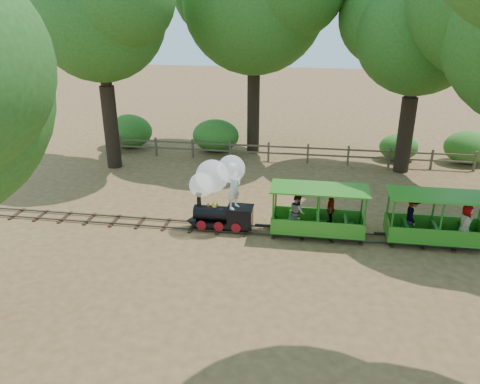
# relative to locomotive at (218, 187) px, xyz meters

# --- Properties ---
(ground) EXTENTS (90.00, 90.00, 0.00)m
(ground) POSITION_rel_locomotive_xyz_m (2.02, -0.06, -1.60)
(ground) COLOR olive
(ground) RESTS_ON ground
(track) EXTENTS (22.00, 1.00, 0.10)m
(track) POSITION_rel_locomotive_xyz_m (2.02, -0.06, -1.53)
(track) COLOR #3F3D3A
(track) RESTS_ON ground
(locomotive) EXTENTS (2.46, 1.16, 2.82)m
(locomotive) POSITION_rel_locomotive_xyz_m (0.00, 0.00, 0.00)
(locomotive) COLOR black
(locomotive) RESTS_ON ground
(carriage_front) EXTENTS (3.31, 1.35, 1.72)m
(carriage_front) POSITION_rel_locomotive_xyz_m (3.42, -0.07, -0.82)
(carriage_front) COLOR #2E7D1B
(carriage_front) RESTS_ON track
(carriage_rear) EXTENTS (3.31, 1.35, 1.72)m
(carriage_rear) POSITION_rel_locomotive_xyz_m (7.34, -0.07, -0.79)
(carriage_rear) COLOR #2E7D1B
(carriage_rear) RESTS_ON track
(oak_nw) EXTENTS (7.50, 6.60, 10.17)m
(oak_nw) POSITION_rel_locomotive_xyz_m (-6.51, 6.02, 5.86)
(oak_nw) COLOR #2D2116
(oak_nw) RESTS_ON ground
(oak_ne) EXTENTS (6.95, 6.12, 9.24)m
(oak_ne) POSITION_rel_locomotive_xyz_m (7.49, 7.51, 5.12)
(oak_ne) COLOR #2D2116
(oak_ne) RESTS_ON ground
(fence) EXTENTS (18.10, 0.10, 1.00)m
(fence) POSITION_rel_locomotive_xyz_m (2.02, 7.94, -1.02)
(fence) COLOR brown
(fence) RESTS_ON ground
(shrub_west) EXTENTS (2.68, 2.06, 1.86)m
(shrub_west) POSITION_rel_locomotive_xyz_m (-6.98, 9.24, -0.67)
(shrub_west) COLOR #2D6B1E
(shrub_west) RESTS_ON ground
(shrub_mid_w) EXTENTS (2.55, 1.96, 1.76)m
(shrub_mid_w) POSITION_rel_locomotive_xyz_m (-2.00, 9.24, -0.72)
(shrub_mid_w) COLOR #2D6B1E
(shrub_mid_w) RESTS_ON ground
(shrub_mid_e) EXTENTS (1.96, 1.51, 1.36)m
(shrub_mid_e) POSITION_rel_locomotive_xyz_m (7.63, 9.24, -0.92)
(shrub_mid_e) COLOR #2D6B1E
(shrub_mid_e) RESTS_ON ground
(shrub_east) EXTENTS (2.40, 1.85, 1.66)m
(shrub_east) POSITION_rel_locomotive_xyz_m (11.02, 9.24, -0.77)
(shrub_east) COLOR #2D6B1E
(shrub_east) RESTS_ON ground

